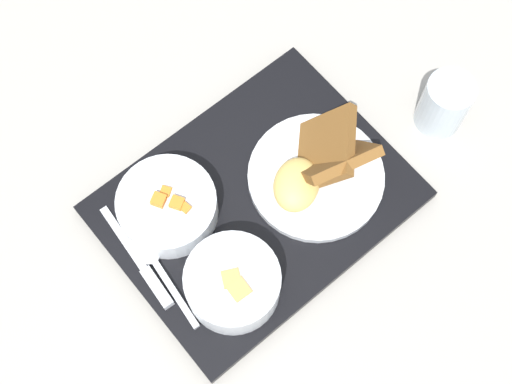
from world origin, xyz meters
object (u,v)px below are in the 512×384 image
object	(u,v)px
bowl_salad	(167,205)
bowl_soup	(233,282)
plate_main	(316,171)
glass_water	(443,106)
spoon	(155,262)
knife	(150,277)

from	to	relation	value
bowl_salad	bowl_soup	world-z (taller)	bowl_soup
bowl_soup	plate_main	distance (m)	0.20
bowl_soup	glass_water	distance (m)	0.40
plate_main	glass_water	size ratio (longest dim) A/B	2.08
plate_main	spoon	world-z (taller)	plate_main
bowl_soup	spoon	world-z (taller)	bowl_soup
bowl_salad	knife	size ratio (longest dim) A/B	0.80
bowl_soup	plate_main	bearing A→B (deg)	8.59
bowl_soup	spoon	distance (m)	0.12
bowl_soup	knife	world-z (taller)	bowl_soup
spoon	glass_water	distance (m)	0.47
bowl_soup	knife	xyz separation A→B (m)	(-0.07, 0.09, -0.03)
bowl_soup	spoon	bearing A→B (deg)	115.55
spoon	plate_main	bearing A→B (deg)	-94.38
bowl_salad	plate_main	xyz separation A→B (m)	(0.18, -0.11, -0.00)
knife	plate_main	bearing A→B (deg)	-92.41
bowl_salad	plate_main	distance (m)	0.21
knife	glass_water	distance (m)	0.48
plate_main	knife	world-z (taller)	plate_main
bowl_salad	plate_main	world-z (taller)	plate_main
knife	glass_water	size ratio (longest dim) A/B	1.84
bowl_salad	glass_water	world-z (taller)	glass_water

